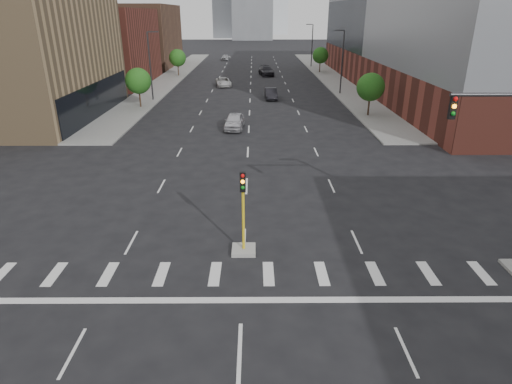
{
  "coord_description": "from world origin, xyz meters",
  "views": [
    {
      "loc": [
        0.53,
        -9.95,
        11.25
      ],
      "look_at": [
        0.64,
        10.92,
        2.5
      ],
      "focal_mm": 30.0,
      "sensor_mm": 36.0,
      "label": 1
    }
  ],
  "objects_px": {
    "median_traffic_signal": "(244,235)",
    "car_distant": "(226,57)",
    "car_near_left": "(234,121)",
    "car_far_left": "(223,82)",
    "car_deep_right": "(266,71)",
    "car_mid_right": "(271,94)"
  },
  "relations": [
    {
      "from": "car_distant",
      "to": "car_mid_right",
      "type": "bearing_deg",
      "value": -72.1
    },
    {
      "from": "car_mid_right",
      "to": "car_distant",
      "type": "bearing_deg",
      "value": 97.86
    },
    {
      "from": "car_mid_right",
      "to": "median_traffic_signal",
      "type": "bearing_deg",
      "value": -96.31
    },
    {
      "from": "median_traffic_signal",
      "to": "car_distant",
      "type": "distance_m",
      "value": 96.25
    },
    {
      "from": "car_mid_right",
      "to": "car_deep_right",
      "type": "relative_size",
      "value": 0.77
    },
    {
      "from": "car_far_left",
      "to": "car_distant",
      "type": "height_order",
      "value": "car_distant"
    },
    {
      "from": "car_near_left",
      "to": "car_far_left",
      "type": "distance_m",
      "value": 28.5
    },
    {
      "from": "car_far_left",
      "to": "car_distant",
      "type": "bearing_deg",
      "value": 83.83
    },
    {
      "from": "median_traffic_signal",
      "to": "car_distant",
      "type": "height_order",
      "value": "median_traffic_signal"
    },
    {
      "from": "car_near_left",
      "to": "car_deep_right",
      "type": "xyz_separation_m",
      "value": [
        4.47,
        41.71,
        0.06
      ]
    },
    {
      "from": "median_traffic_signal",
      "to": "car_deep_right",
      "type": "height_order",
      "value": "median_traffic_signal"
    },
    {
      "from": "median_traffic_signal",
      "to": "car_mid_right",
      "type": "bearing_deg",
      "value": 85.98
    },
    {
      "from": "car_far_left",
      "to": "car_deep_right",
      "type": "xyz_separation_m",
      "value": [
        7.49,
        13.37,
        0.16
      ]
    },
    {
      "from": "car_deep_right",
      "to": "car_distant",
      "type": "bearing_deg",
      "value": 100.14
    },
    {
      "from": "car_near_left",
      "to": "car_mid_right",
      "type": "relative_size",
      "value": 1.03
    },
    {
      "from": "car_mid_right",
      "to": "car_deep_right",
      "type": "bearing_deg",
      "value": 87.66
    },
    {
      "from": "car_near_left",
      "to": "car_mid_right",
      "type": "distance_m",
      "value": 17.34
    },
    {
      "from": "car_mid_right",
      "to": "car_near_left",
      "type": "bearing_deg",
      "value": -107.16
    },
    {
      "from": "car_deep_right",
      "to": "car_distant",
      "type": "height_order",
      "value": "car_deep_right"
    },
    {
      "from": "car_deep_right",
      "to": "car_far_left",
      "type": "bearing_deg",
      "value": -127.55
    },
    {
      "from": "car_near_left",
      "to": "car_far_left",
      "type": "relative_size",
      "value": 0.93
    },
    {
      "from": "median_traffic_signal",
      "to": "car_far_left",
      "type": "relative_size",
      "value": 0.87
    }
  ]
}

